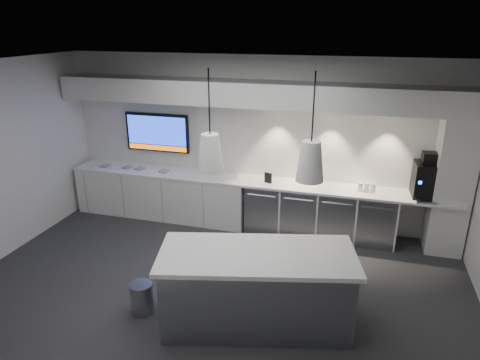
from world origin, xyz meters
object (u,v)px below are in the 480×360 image
(coffee_machine, at_px, (427,179))
(wall_tv, at_px, (157,132))
(island, at_px, (257,288))
(bin, at_px, (142,298))

(coffee_machine, bearing_deg, wall_tv, 173.92)
(wall_tv, distance_m, island, 4.02)
(island, xyz_separation_m, bin, (-1.46, -0.19, -0.29))
(island, bearing_deg, coffee_machine, 37.39)
(wall_tv, xyz_separation_m, bin, (1.17, -3.03, -1.35))
(bin, height_order, coffee_machine, coffee_machine)
(wall_tv, relative_size, coffee_machine, 1.73)
(island, distance_m, bin, 1.50)
(wall_tv, distance_m, bin, 3.52)
(island, relative_size, coffee_machine, 3.42)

